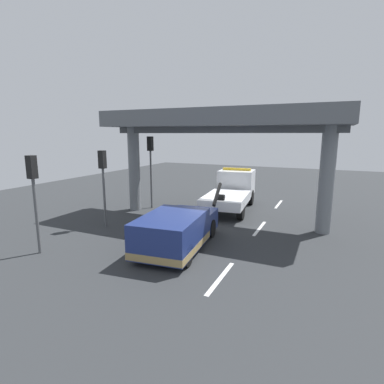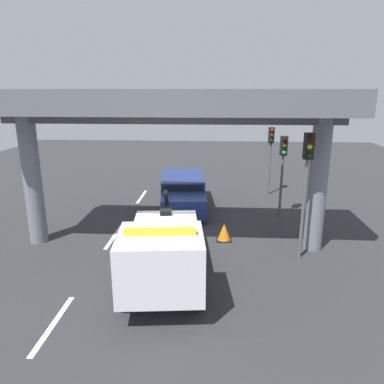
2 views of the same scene
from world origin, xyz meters
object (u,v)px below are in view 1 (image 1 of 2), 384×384
at_px(tow_truck_white, 232,189).
at_px(traffic_cone_orange, 179,212).
at_px(traffic_light_far, 103,171).
at_px(towed_van_green, 177,231).
at_px(traffic_light_near, 34,183).
at_px(traffic_light_mid, 151,157).

xyz_separation_m(tow_truck_white, traffic_cone_orange, (-3.72, 2.00, -0.85)).
xyz_separation_m(traffic_light_far, traffic_cone_orange, (3.04, -2.76, -2.54)).
relative_size(tow_truck_white, traffic_light_far, 1.86).
height_order(tow_truck_white, traffic_light_far, traffic_light_far).
bearing_deg(traffic_cone_orange, towed_van_green, -154.02).
distance_m(traffic_light_near, traffic_light_mid, 8.51).
xyz_separation_m(tow_truck_white, traffic_light_near, (-10.76, 4.76, 1.69)).
relative_size(traffic_light_near, traffic_light_far, 1.00).
bearing_deg(towed_van_green, traffic_light_mid, 40.18).
bearing_deg(traffic_light_mid, tow_truck_white, -64.61).
height_order(tow_truck_white, traffic_cone_orange, tow_truck_white).
xyz_separation_m(traffic_light_near, traffic_light_far, (4.00, 0.00, -0.01)).
height_order(towed_van_green, traffic_light_far, traffic_light_far).
height_order(tow_truck_white, towed_van_green, tow_truck_white).
relative_size(tow_truck_white, traffic_light_near, 1.85).
bearing_deg(traffic_light_mid, traffic_cone_orange, -117.81).
relative_size(traffic_light_far, traffic_cone_orange, 5.40).
distance_m(tow_truck_white, traffic_light_far, 8.44).
height_order(traffic_light_near, traffic_light_mid, traffic_light_mid).
distance_m(tow_truck_white, traffic_light_near, 11.89).
xyz_separation_m(traffic_light_near, traffic_light_mid, (8.50, -0.00, 0.45)).
distance_m(traffic_light_near, traffic_light_far, 4.00).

